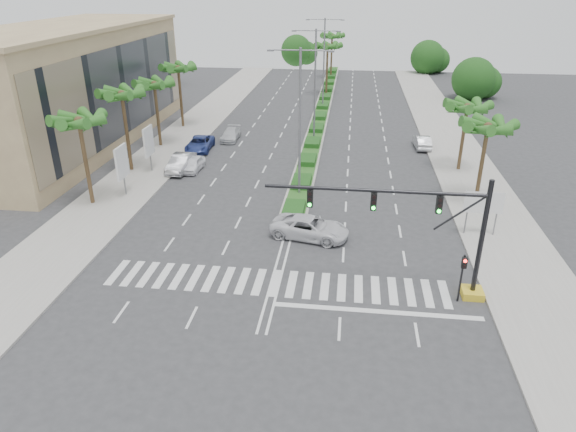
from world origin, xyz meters
name	(u,v)px	position (x,y,z in m)	size (l,w,h in m)	color
ground	(275,283)	(0.00, 0.00, 0.00)	(160.00, 160.00, 0.00)	#333335
footpath_right	(470,177)	(15.20, 20.00, 0.07)	(6.00, 120.00, 0.15)	gray
footpath_left	(153,164)	(-15.20, 20.00, 0.07)	(6.00, 120.00, 0.15)	gray
median	(322,110)	(0.00, 45.00, 0.10)	(2.20, 75.00, 0.20)	gray
median_grass	(322,109)	(0.00, 45.00, 0.22)	(1.80, 75.00, 0.04)	#2C561D
building	(69,89)	(-26.00, 26.00, 6.00)	(12.00, 36.00, 12.00)	tan
signal_gantry	(439,241)	(9.27, 0.00, 3.46)	(12.60, 1.20, 7.20)	gold
pedestrian_signal	(463,271)	(10.60, -0.68, 2.04)	(0.28, 0.36, 3.00)	black
direction_sign	(483,204)	(13.50, 7.99, 2.45)	(2.70, 0.11, 3.40)	slate
billboard_near	(122,163)	(-14.50, 12.00, 2.96)	(0.18, 2.10, 4.35)	slate
billboard_far	(149,142)	(-14.50, 18.00, 2.96)	(0.18, 2.10, 4.35)	slate
palm_left_near	(79,124)	(-16.50, 10.00, 6.69)	(4.57, 4.68, 7.55)	brown
palm_left_mid	(122,97)	(-16.50, 18.00, 7.08)	(4.57, 4.68, 7.95)	brown
palm_left_far	(154,86)	(-16.50, 26.00, 6.50)	(4.57, 4.68, 7.35)	brown
palm_left_end	(178,70)	(-16.50, 34.00, 6.88)	(4.57, 4.68, 7.75)	brown
palm_right_near	(488,129)	(14.50, 14.00, 6.20)	(4.57, 4.68, 7.05)	brown
palm_right_far	(467,109)	(14.50, 22.00, 5.91)	(4.57, 4.68, 6.75)	brown
palm_median_a	(328,48)	(0.00, 55.00, 7.17)	(4.57, 4.68, 8.05)	brown
palm_median_b	(332,37)	(0.00, 70.00, 7.17)	(4.57, 4.68, 8.05)	brown
streetlight_near	(300,116)	(0.00, 14.00, 6.81)	(5.10, 0.25, 12.00)	slate
streetlight_mid	(315,80)	(0.00, 30.00, 6.81)	(5.10, 0.25, 12.00)	slate
streetlight_far	(324,59)	(0.00, 46.00, 6.81)	(5.10, 0.25, 12.00)	slate
car_parked_a	(193,164)	(-10.65, 18.79, 0.64)	(1.52, 3.77, 1.29)	white
car_parked_b	(181,163)	(-11.80, 18.61, 0.79)	(1.67, 4.79, 1.58)	#A7A7AC
car_parked_c	(200,144)	(-11.80, 25.08, 0.72)	(2.39, 5.18, 1.44)	navy
car_parked_d	(231,134)	(-9.41, 29.32, 0.64)	(1.79, 4.40, 1.28)	silver
car_crossing	(310,228)	(1.56, 6.28, 0.77)	(2.54, 5.51, 1.53)	silver
car_right	(422,142)	(11.80, 28.83, 0.70)	(1.48, 4.25, 1.40)	#B6B7BB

